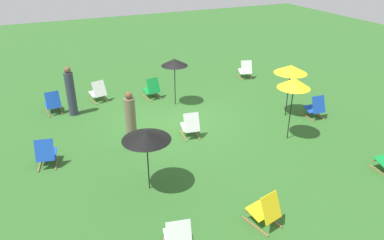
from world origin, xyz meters
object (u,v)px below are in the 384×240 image
deckchair_0 (178,238)px  deckchair_2 (245,70)px  deckchair_7 (190,126)px  deckchair_5 (98,92)px  umbrella_1 (146,135)px  deckchair_8 (315,108)px  person_1 (71,92)px  umbrella_0 (174,62)px  umbrella_2 (294,83)px  person_0 (131,121)px  deckchair_6 (53,103)px  deckchair_9 (46,153)px  deckchair_4 (152,89)px  deckchair_3 (265,211)px  umbrella_3 (291,69)px

deckchair_0 → deckchair_2: 10.69m
deckchair_2 → deckchair_7: (4.50, 4.02, 0.00)m
deckchair_5 → umbrella_1: (-0.01, 6.13, 1.14)m
deckchair_8 → person_1: (7.63, -3.73, 0.47)m
deckchair_5 → umbrella_0: size_ratio=0.48×
umbrella_2 → deckchair_8: bearing=-154.8°
deckchair_5 → deckchair_7: size_ratio=1.02×
deckchair_2 → person_0: (6.33, 3.81, 0.45)m
deckchair_5 → deckchair_8: same height
deckchair_0 → deckchair_6: bearing=-67.5°
deckchair_2 → deckchair_9: (8.76, 3.92, 0.00)m
deckchair_4 → deckchair_9: bearing=31.3°
deckchair_3 → deckchair_9: same height
deckchair_4 → person_1: size_ratio=0.47×
deckchair_3 → deckchair_6: size_ratio=1.02×
deckchair_6 → person_1: 0.89m
person_0 → umbrella_0: bearing=118.4°
deckchair_8 → umbrella_3: umbrella_3 is taller
deckchair_6 → umbrella_1: umbrella_1 is taller
deckchair_7 → umbrella_3: (-3.72, -0.05, 1.33)m
deckchair_9 → umbrella_2: bearing=179.5°
umbrella_1 → deckchair_4: bearing=-109.4°
deckchair_3 → deckchair_4: size_ratio=1.02×
deckchair_0 → umbrella_0: 7.48m
deckchair_3 → deckchair_6: same height
umbrella_0 → person_1: 3.78m
umbrella_3 → deckchair_6: bearing=-25.6°
deckchair_7 → umbrella_1: bearing=54.1°
person_1 → umbrella_0: bearing=-140.0°
deckchair_2 → deckchair_3: bearing=76.4°
person_0 → person_1: (1.29, -3.00, 0.03)m
deckchair_8 → umbrella_1: size_ratio=0.51×
umbrella_0 → umbrella_2: size_ratio=0.89×
deckchair_9 → umbrella_1: bearing=147.0°
deckchair_4 → deckchair_2: bearing=178.4°
deckchair_9 → person_1: (-1.14, -3.11, 0.47)m
deckchair_2 → person_1: person_1 is taller
deckchair_2 → deckchair_4: size_ratio=1.03×
umbrella_2 → person_1: umbrella_2 is taller
deckchair_3 → deckchair_7: bearing=-105.6°
deckchair_2 → deckchair_8: size_ratio=1.03×
deckchair_3 → person_1: bearing=-81.9°
deckchair_3 → deckchair_4: 7.85m
deckchair_4 → umbrella_1: umbrella_1 is taller
umbrella_1 → person_1: 5.43m
deckchair_5 → umbrella_1: 6.24m
deckchair_7 → deckchair_9: bearing=7.5°
deckchair_4 → umbrella_2: bearing=111.9°
umbrella_1 → umbrella_3: 6.15m
deckchair_6 → person_1: (-0.62, 0.42, 0.47)m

